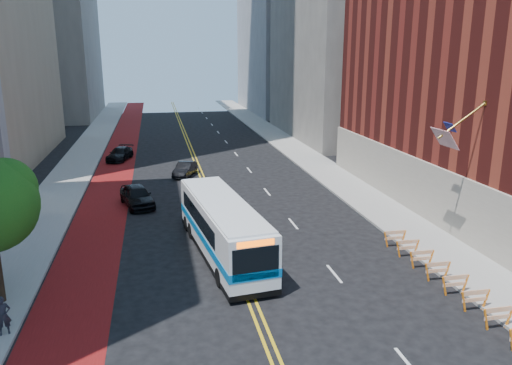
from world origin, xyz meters
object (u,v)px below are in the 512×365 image
Objects in this scene: car_a at (137,196)px; car_c at (120,154)px; pedestrian at (3,316)px; transit_bus at (222,227)px; car_b at (185,169)px.

car_a reaches higher than car_c.
car_a is at bearing 57.55° from pedestrian.
transit_bus is 19.21m from car_b.
car_c is (-6.37, 8.44, 0.02)m from car_b.
transit_bus is 11.65m from car_a.
car_a is 1.02× the size of car_c.
car_c is at bearing 68.87° from pedestrian.
transit_bus is at bearing -79.47° from car_a.
pedestrian is (-4.78, -17.19, 0.17)m from car_a.
car_a is at bearing 108.62° from transit_bus.
car_b is at bearing 85.66° from transit_bus.
pedestrian is (-2.53, -34.33, 0.30)m from car_c.
pedestrian reaches higher than car_a.
car_b is 0.85× the size of car_c.
transit_bus is 3.04× the size of car_b.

